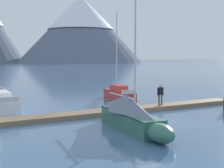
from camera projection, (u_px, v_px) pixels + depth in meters
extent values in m
plane|color=#426689|center=(151.00, 122.00, 20.37)|extent=(700.00, 700.00, 0.00)
cone|color=slate|center=(81.00, 29.00, 225.06)|extent=(89.02, 89.02, 46.95)
cone|color=white|center=(81.00, 13.00, 224.04)|extent=(47.44, 47.44, 23.83)
cube|color=#846B4C|center=(123.00, 110.00, 23.97)|extent=(22.04, 3.31, 0.30)
cylinder|color=#38383D|center=(128.00, 112.00, 23.39)|extent=(21.06, 1.88, 0.24)
cylinder|color=#38383D|center=(119.00, 109.00, 24.55)|extent=(21.06, 1.88, 0.24)
cube|color=black|center=(223.00, 100.00, 29.31)|extent=(0.29, 1.70, 0.27)
cube|color=white|center=(1.00, 104.00, 24.82)|extent=(2.16, 6.43, 1.05)
cube|color=slate|center=(1.00, 98.00, 24.78)|extent=(2.19, 6.31, 0.06)
cylinder|color=silver|center=(1.00, 87.00, 24.44)|extent=(0.23, 2.88, 0.08)
cube|color=white|center=(0.00, 94.00, 24.90)|extent=(1.43, 2.92, 0.43)
cube|color=silver|center=(8.00, 100.00, 22.04)|extent=(1.64, 0.19, 0.36)
cube|color=#336B56|center=(130.00, 120.00, 18.51)|extent=(1.61, 5.96, 1.00)
ellipsoid|color=#336B56|center=(160.00, 133.00, 15.45)|extent=(1.25, 2.16, 0.95)
cube|color=#163027|center=(130.00, 113.00, 18.47)|extent=(1.65, 5.84, 0.06)
cylinder|color=silver|center=(135.00, 44.00, 17.57)|extent=(0.10, 0.10, 7.90)
cylinder|color=silver|center=(121.00, 96.00, 19.56)|extent=(0.24, 3.75, 0.08)
pyramid|color=slate|center=(127.00, 103.00, 18.83)|extent=(1.81, 4.79, 0.94)
cube|color=#B2332D|center=(119.00, 96.00, 30.42)|extent=(2.08, 5.35, 0.91)
ellipsoid|color=#B2332D|center=(110.00, 92.00, 33.15)|extent=(1.46, 1.78, 0.86)
cube|color=#501614|center=(119.00, 91.00, 30.38)|extent=(2.11, 5.25, 0.06)
cylinder|color=silver|center=(117.00, 51.00, 30.75)|extent=(0.10, 0.10, 7.67)
cylinder|color=silver|center=(122.00, 84.00, 29.67)|extent=(0.40, 2.86, 0.08)
cube|color=#C03A35|center=(119.00, 88.00, 30.48)|extent=(1.31, 2.45, 0.57)
cube|color=silver|center=(129.00, 92.00, 27.98)|extent=(1.37, 0.25, 0.36)
cylinder|color=brown|center=(159.00, 100.00, 25.45)|extent=(0.14, 0.14, 0.86)
cylinder|color=brown|center=(162.00, 100.00, 25.56)|extent=(0.14, 0.14, 0.86)
cube|color=black|center=(160.00, 91.00, 25.44)|extent=(0.39, 0.23, 0.60)
sphere|color=tan|center=(161.00, 86.00, 25.40)|extent=(0.22, 0.22, 0.22)
cylinder|color=black|center=(158.00, 92.00, 25.34)|extent=(0.09, 0.09, 0.62)
cylinder|color=black|center=(163.00, 92.00, 25.56)|extent=(0.09, 0.09, 0.62)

